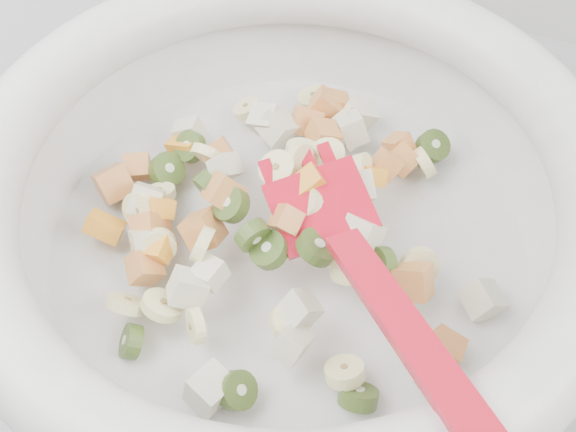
% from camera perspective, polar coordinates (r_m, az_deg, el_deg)
% --- Properties ---
extents(counter, '(2.00, 0.60, 0.90)m').
position_cam_1_polar(counter, '(1.01, -9.37, -11.99)').
color(counter, gray).
rests_on(counter, ground).
extents(mixing_bowl, '(0.44, 0.44, 0.14)m').
position_cam_1_polar(mixing_bowl, '(0.49, -0.01, 1.20)').
color(mixing_bowl, silver).
rests_on(mixing_bowl, counter).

